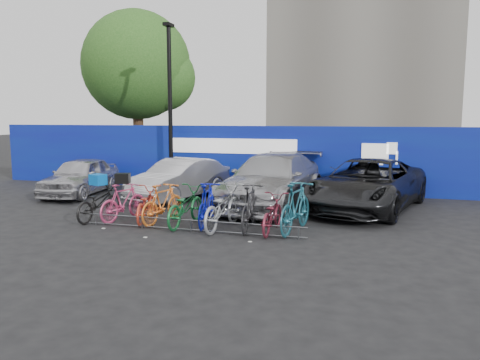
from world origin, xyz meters
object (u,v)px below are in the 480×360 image
at_px(bike_4, 185,206).
at_px(lamppost, 170,102).
at_px(bike_3, 163,204).
at_px(car_0, 80,176).
at_px(bike_8, 272,214).
at_px(bike_1, 124,202).
at_px(bike_rack, 191,225).
at_px(bike_7, 250,207).
at_px(car_1, 180,179).
at_px(tree, 141,68).
at_px(bike_0, 99,202).
at_px(bike_9, 296,207).
at_px(bike_5, 207,205).
at_px(car_3, 367,185).
at_px(car_2, 272,180).
at_px(bike_2, 146,204).
at_px(bike_6, 222,207).

bearing_deg(bike_4, lamppost, -58.96).
bearing_deg(bike_4, bike_3, -3.61).
relative_size(car_0, bike_8, 2.24).
bearing_deg(bike_1, bike_rack, 178.19).
bearing_deg(bike_7, bike_1, -4.80).
xyz_separation_m(car_1, bike_3, (1.02, -3.49, -0.15)).
xyz_separation_m(tree, bike_rack, (6.77, -10.66, -4.91)).
xyz_separation_m(car_0, bike_0, (2.92, -3.41, -0.18)).
relative_size(lamppost, bike_4, 3.20).
xyz_separation_m(tree, bike_9, (9.19, -10.01, -4.46)).
bearing_deg(bike_7, lamppost, -53.71).
distance_m(car_1, bike_5, 4.14).
bearing_deg(car_3, bike_4, -126.43).
relative_size(car_3, bike_9, 2.67).
relative_size(car_0, bike_1, 2.32).
bearing_deg(bike_4, bike_rack, 127.32).
bearing_deg(bike_8, lamppost, -45.78).
height_order(car_2, bike_2, car_2).
bearing_deg(bike_5, bike_1, -7.09).
distance_m(tree, bike_5, 13.00).
xyz_separation_m(lamppost, bike_5, (3.38, -5.35, -2.72)).
distance_m(tree, car_0, 8.10).
xyz_separation_m(bike_1, bike_6, (2.80, -0.15, 0.03)).
bearing_deg(bike_8, bike_7, -7.10).
xyz_separation_m(bike_2, bike_3, (0.52, -0.06, 0.06)).
xyz_separation_m(car_3, bike_5, (-3.83, -3.30, -0.20)).
height_order(bike_2, bike_3, bike_3).
height_order(car_3, bike_0, car_3).
relative_size(car_3, bike_7, 2.89).
bearing_deg(bike_8, bike_6, 0.68).
height_order(bike_rack, bike_1, bike_1).
distance_m(car_3, bike_0, 7.66).
relative_size(bike_4, bike_6, 0.94).
relative_size(car_1, bike_7, 2.19).
xyz_separation_m(bike_rack, car_0, (-5.75, 3.94, 0.50)).
bearing_deg(bike_2, bike_7, 164.51).
bearing_deg(car_3, bike_2, -133.83).
bearing_deg(bike_4, bike_5, -167.21).
height_order(bike_1, bike_7, bike_7).
relative_size(car_0, bike_5, 2.12).
bearing_deg(bike_9, bike_7, 14.52).
bearing_deg(bike_3, bike_1, 11.78).
bearing_deg(bike_7, bike_8, 167.88).
distance_m(bike_6, bike_7, 0.68).
relative_size(car_2, bike_8, 3.18).
bearing_deg(bike_2, bike_5, 165.61).
xyz_separation_m(car_1, bike_4, (1.68, -3.57, -0.17)).
xyz_separation_m(bike_rack, bike_8, (1.88, 0.47, 0.29)).
xyz_separation_m(bike_2, bike_5, (1.73, -0.05, 0.09)).
height_order(bike_6, bike_8, bike_6).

